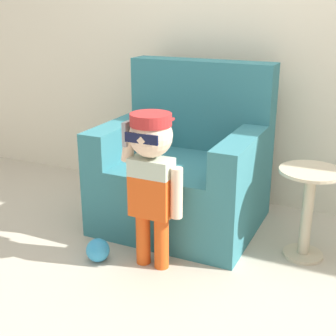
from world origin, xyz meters
TOP-DOWN VIEW (x-y plane):
  - ground_plane at (0.00, 0.00)m, footprint 10.00×10.00m
  - wall_back at (0.00, 0.73)m, footprint 10.00×0.05m
  - armchair at (-0.20, 0.18)m, footprint 0.99×0.86m
  - person_child at (-0.13, -0.44)m, footprint 0.36×0.27m
  - side_table at (0.63, 0.03)m, footprint 0.36×0.36m
  - toy_ball at (-0.44, -0.53)m, footprint 0.14×0.14m

SIDE VIEW (x-z plane):
  - ground_plane at x=0.00m, z-range 0.00..0.00m
  - toy_ball at x=-0.44m, z-range 0.00..0.14m
  - side_table at x=0.63m, z-range 0.05..0.59m
  - armchair at x=-0.20m, z-range -0.16..0.89m
  - person_child at x=-0.13m, z-range 0.15..1.03m
  - wall_back at x=0.00m, z-range 0.00..2.60m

